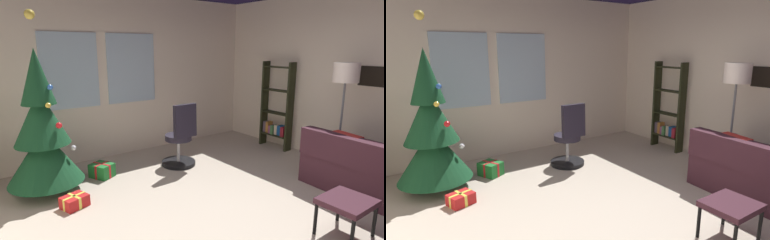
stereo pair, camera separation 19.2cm
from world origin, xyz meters
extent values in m
cube|color=#BCAD9A|center=(0.00, 0.00, -0.05)|extent=(5.33, 6.18, 0.10)
cube|color=beige|center=(0.00, 3.14, 1.40)|extent=(5.33, 0.10, 2.81)
cube|color=silver|center=(-0.93, 3.08, 1.54)|extent=(0.90, 0.03, 1.20)
cube|color=silver|center=(0.13, 3.08, 1.54)|extent=(0.90, 0.03, 1.20)
cube|color=beige|center=(2.72, 0.00, 1.40)|extent=(0.10, 6.18, 2.81)
cube|color=black|center=(2.66, 0.11, 1.48)|extent=(0.02, 0.38, 0.30)
cube|color=#3D1F28|center=(1.83, -0.46, 0.22)|extent=(0.98, 1.77, 0.44)
cube|color=#3D1F28|center=(1.48, -0.44, 0.62)|extent=(0.31, 1.72, 0.37)
cube|color=#3D1F28|center=(1.88, 0.33, 0.54)|extent=(0.87, 0.20, 0.20)
cube|color=#B22923|center=(1.62, -0.15, 0.61)|extent=(0.22, 0.42, 0.40)
cube|color=#3D1F28|center=(0.64, -0.71, 0.38)|extent=(0.51, 0.45, 0.06)
cylinder|color=black|center=(0.41, -0.91, 0.17)|extent=(0.04, 0.04, 0.35)
cylinder|color=black|center=(0.86, -0.91, 0.17)|extent=(0.04, 0.04, 0.35)
cylinder|color=black|center=(0.41, -0.52, 0.17)|extent=(0.04, 0.04, 0.35)
cylinder|color=black|center=(0.86, -0.52, 0.17)|extent=(0.04, 0.04, 0.35)
cylinder|color=#4C331E|center=(-1.60, 2.19, 0.08)|extent=(0.12, 0.12, 0.16)
cone|color=#154325|center=(-1.60, 2.19, 0.51)|extent=(0.96, 0.96, 0.71)
cone|color=#154325|center=(-1.60, 2.19, 1.04)|extent=(0.69, 0.69, 0.71)
cone|color=#154325|center=(-1.60, 2.19, 1.56)|extent=(0.42, 0.42, 0.71)
sphere|color=red|center=(-1.44, 1.96, 0.95)|extent=(0.08, 0.08, 0.08)
sphere|color=gold|center=(-1.54, 1.97, 1.22)|extent=(0.07, 0.07, 0.07)
sphere|color=silver|center=(-1.26, 2.07, 0.59)|extent=(0.07, 0.07, 0.07)
sphere|color=blue|center=(-1.48, 2.06, 1.43)|extent=(0.07, 0.07, 0.07)
sphere|color=#F2D14C|center=(-1.60, 2.19, 2.30)|extent=(0.12, 0.12, 0.12)
cube|color=red|center=(-1.44, 1.56, 0.07)|extent=(0.34, 0.31, 0.14)
cube|color=#EAD84C|center=(-1.44, 1.56, 0.07)|extent=(0.10, 0.24, 0.15)
cube|color=#EAD84C|center=(-1.44, 1.56, 0.07)|extent=(0.29, 0.12, 0.15)
cube|color=#1E722D|center=(-0.82, 2.27, 0.10)|extent=(0.37, 0.39, 0.20)
cube|color=red|center=(-0.82, 2.27, 0.10)|extent=(0.17, 0.30, 0.21)
cube|color=red|center=(-0.82, 2.27, 0.10)|extent=(0.25, 0.15, 0.21)
cylinder|color=black|center=(0.40, 2.01, 0.03)|extent=(0.56, 0.56, 0.06)
cylinder|color=#B2B2B7|center=(0.40, 2.01, 0.27)|extent=(0.05, 0.05, 0.41)
cylinder|color=black|center=(0.40, 2.01, 0.47)|extent=(0.44, 0.44, 0.09)
cube|color=black|center=(0.40, 1.82, 0.78)|extent=(0.40, 0.10, 0.53)
cube|color=black|center=(2.45, 1.38, 0.82)|extent=(0.18, 0.04, 1.65)
cube|color=black|center=(2.45, 1.98, 0.82)|extent=(0.18, 0.04, 1.65)
cube|color=black|center=(2.45, 1.68, 0.25)|extent=(0.18, 0.56, 0.02)
cube|color=black|center=(2.45, 1.68, 0.68)|extent=(0.18, 0.56, 0.02)
cube|color=black|center=(2.45, 1.68, 1.12)|extent=(0.18, 0.56, 0.02)
cube|color=black|center=(2.45, 1.68, 1.55)|extent=(0.18, 0.56, 0.02)
cube|color=maroon|center=(2.45, 1.47, 0.35)|extent=(0.16, 0.07, 0.18)
cube|color=navy|center=(2.47, 1.57, 0.36)|extent=(0.13, 0.08, 0.19)
cube|color=beige|center=(2.47, 1.65, 0.36)|extent=(0.13, 0.06, 0.19)
cube|color=#3C733F|center=(2.45, 1.72, 0.35)|extent=(0.17, 0.06, 0.17)
cube|color=#833E6B|center=(2.46, 1.78, 0.34)|extent=(0.15, 0.05, 0.16)
cube|color=#B1722E|center=(2.47, 1.85, 0.37)|extent=(0.14, 0.06, 0.21)
cube|color=#58485B|center=(2.47, 1.92, 0.37)|extent=(0.13, 0.07, 0.21)
cylinder|color=slate|center=(2.13, 0.23, 0.01)|extent=(0.28, 0.28, 0.03)
cylinder|color=slate|center=(2.13, 0.23, 0.72)|extent=(0.03, 0.03, 1.39)
cylinder|color=white|center=(2.13, 0.23, 1.56)|extent=(0.36, 0.36, 0.28)
camera|label=1|loc=(-2.41, -2.17, 1.92)|focal=29.83mm
camera|label=2|loc=(-2.25, -2.28, 1.92)|focal=29.83mm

